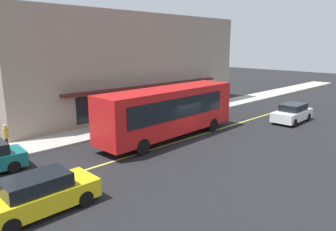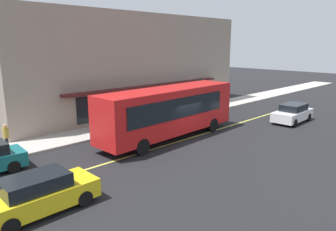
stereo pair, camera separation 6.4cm
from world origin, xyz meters
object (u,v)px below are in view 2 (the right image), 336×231
(car_yellow, at_px, (39,194))
(pedestrian_by_curb, at_px, (200,98))
(pedestrian_at_corner, at_px, (6,135))
(bus, at_px, (170,110))
(traffic_light, at_px, (200,87))
(car_white, at_px, (293,113))

(car_yellow, height_order, pedestrian_by_curb, pedestrian_by_curb)
(pedestrian_at_corner, bearing_deg, car_yellow, -99.36)
(bus, xyz_separation_m, pedestrian_by_curb, (8.28, 4.36, -0.71))
(traffic_light, xyz_separation_m, car_white, (3.23, -7.45, -1.79))
(bus, height_order, traffic_light, bus)
(car_white, bearing_deg, bus, 160.31)
(traffic_light, bearing_deg, car_yellow, -158.25)
(traffic_light, height_order, pedestrian_by_curb, traffic_light)
(car_white, bearing_deg, traffic_light, 113.41)
(traffic_light, height_order, pedestrian_at_corner, traffic_light)
(bus, xyz_separation_m, traffic_light, (7.43, 3.64, 0.55))
(traffic_light, bearing_deg, pedestrian_by_curb, 39.99)
(bus, distance_m, pedestrian_by_curb, 9.39)
(traffic_light, relative_size, pedestrian_at_corner, 1.95)
(car_yellow, xyz_separation_m, pedestrian_by_curb, (18.72, 7.84, 0.53))
(traffic_light, relative_size, pedestrian_by_curb, 1.73)
(bus, distance_m, traffic_light, 8.29)
(car_white, xyz_separation_m, pedestrian_by_curb, (-2.37, 8.17, 0.53))
(pedestrian_at_corner, height_order, pedestrian_by_curb, pedestrian_by_curb)
(car_yellow, distance_m, pedestrian_at_corner, 8.22)
(pedestrian_at_corner, xyz_separation_m, pedestrian_by_curb, (17.38, -0.26, 0.14))
(pedestrian_by_curb, bearing_deg, traffic_light, -140.01)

